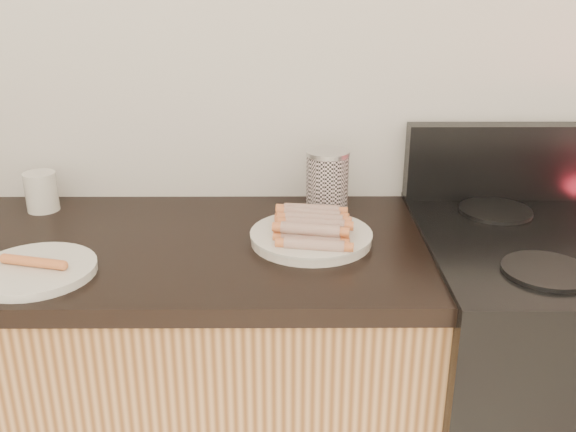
{
  "coord_description": "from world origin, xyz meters",
  "views": [
    {
      "loc": [
        0.08,
        0.34,
        1.49
      ],
      "look_at": [
        0.09,
        1.62,
        0.99
      ],
      "focal_mm": 40.0,
      "sensor_mm": 36.0,
      "label": 1
    }
  ],
  "objects_px": {
    "stove": "(562,404)",
    "canister": "(327,183)",
    "side_plate": "(35,270)",
    "main_plate": "(311,238)",
    "mug": "(41,192)"
  },
  "relations": [
    {
      "from": "main_plate",
      "to": "mug",
      "type": "bearing_deg",
      "value": 163.06
    },
    {
      "from": "canister",
      "to": "mug",
      "type": "distance_m",
      "value": 0.73
    },
    {
      "from": "stove",
      "to": "main_plate",
      "type": "relative_size",
      "value": 3.31
    },
    {
      "from": "side_plate",
      "to": "mug",
      "type": "bearing_deg",
      "value": 106.77
    },
    {
      "from": "main_plate",
      "to": "canister",
      "type": "bearing_deg",
      "value": 74.98
    },
    {
      "from": "side_plate",
      "to": "stove",
      "type": "bearing_deg",
      "value": 6.99
    },
    {
      "from": "stove",
      "to": "main_plate",
      "type": "bearing_deg",
      "value": 178.74
    },
    {
      "from": "side_plate",
      "to": "mug",
      "type": "relative_size",
      "value": 2.47
    },
    {
      "from": "stove",
      "to": "side_plate",
      "type": "xyz_separation_m",
      "value": [
        -1.21,
        -0.15,
        0.45
      ]
    },
    {
      "from": "mug",
      "to": "canister",
      "type": "bearing_deg",
      "value": -2.91
    },
    {
      "from": "main_plate",
      "to": "side_plate",
      "type": "distance_m",
      "value": 0.6
    },
    {
      "from": "stove",
      "to": "canister",
      "type": "height_order",
      "value": "canister"
    },
    {
      "from": "main_plate",
      "to": "mug",
      "type": "xyz_separation_m",
      "value": [
        -0.68,
        0.21,
        0.04
      ]
    },
    {
      "from": "side_plate",
      "to": "mug",
      "type": "height_order",
      "value": "mug"
    },
    {
      "from": "main_plate",
      "to": "canister",
      "type": "distance_m",
      "value": 0.19
    }
  ]
}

